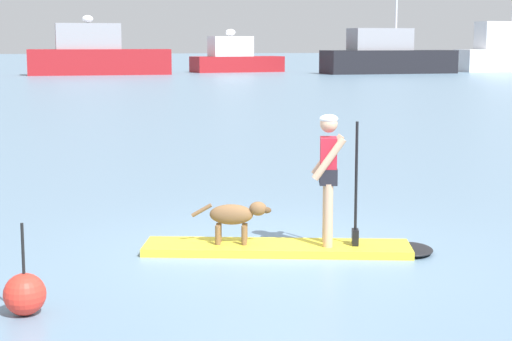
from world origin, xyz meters
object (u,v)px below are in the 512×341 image
person_paddler (330,170)px  moored_boat_outer (97,55)px  moored_boat_port (504,53)px  paddleboard (295,248)px  marker_buoy (25,294)px  moored_boat_far_starboard (235,59)px  moored_boat_far_port (387,56)px  dog (235,216)px

person_paddler → moored_boat_outer: bearing=87.7°
person_paddler → moored_boat_port: moored_boat_port is taller
paddleboard → marker_buoy: 3.73m
moored_boat_far_starboard → moored_boat_far_port: moored_boat_far_port is taller
paddleboard → marker_buoy: bearing=-152.9°
marker_buoy → moored_boat_far_port: bearing=63.0°
moored_boat_far_port → moored_boat_far_starboard: bearing=148.7°
paddleboard → moored_boat_far_starboard: (15.58, 65.35, 1.16)m
moored_boat_outer → moored_boat_port: moored_boat_port is taller
person_paddler → marker_buoy: (-3.72, -1.57, -0.84)m
moored_boat_far_starboard → moored_boat_far_port: size_ratio=0.73×
paddleboard → dog: dog is taller
moored_boat_port → paddleboard: bearing=-123.5°
moored_boat_far_starboard → moored_boat_port: moored_boat_port is taller
moored_boat_far_port → marker_buoy: (-30.60, -59.94, -1.27)m
dog → marker_buoy: bearing=-143.3°
moored_boat_port → moored_boat_outer: bearing=178.2°
moored_boat_far_port → moored_boat_port: bearing=10.1°
moored_boat_outer → marker_buoy: 63.71m
person_paddler → moored_boat_far_starboard: 67.22m
marker_buoy → moored_boat_far_starboard: bearing=74.3°
dog → moored_boat_far_starboard: 67.13m
moored_boat_outer → moored_boat_far_starboard: (12.69, 3.66, -0.39)m
person_paddler → moored_boat_outer: 61.87m
person_paddler → paddleboard: bearing=162.0°
moored_boat_port → moored_boat_far_starboard: bearing=168.9°
dog → paddleboard: bearing=-18.0°
marker_buoy → person_paddler: bearing=22.9°
moored_boat_far_starboard → moored_boat_far_port: (11.69, -7.11, 0.27)m
paddleboard → dog: (-0.72, 0.24, 0.41)m
paddleboard → moored_boat_outer: 61.78m
moored_boat_far_starboard → dog: bearing=-104.1°
moored_boat_far_starboard → moored_boat_port: bearing=-11.1°
moored_boat_outer → marker_buoy: bearing=-95.6°
dog → moored_boat_outer: 61.57m
moored_boat_far_starboard → moored_boat_outer: bearing=-163.9°
moored_boat_far_port → person_paddler: bearing=-114.7°
moored_boat_far_port → marker_buoy: size_ratio=12.78×
moored_boat_far_port → moored_boat_port: size_ratio=0.91×
paddleboard → moored_boat_far_starboard: bearing=76.6°
person_paddler → dog: size_ratio=1.67×
paddleboard → moored_boat_port: size_ratio=0.29×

